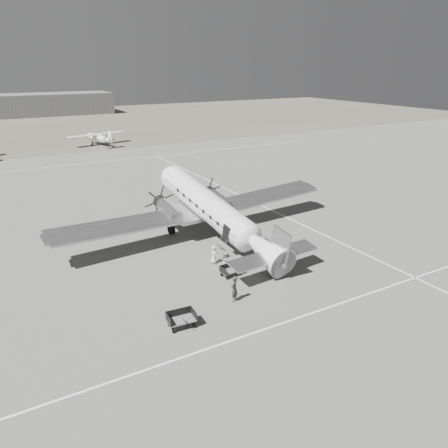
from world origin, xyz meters
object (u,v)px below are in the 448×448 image
Objects in this scene: hangar_main at (43,104)px; ramp_agent at (226,262)px; dc3_airliner at (213,212)px; baggage_cart_far at (181,320)px; passenger at (214,254)px; light_plane_right at (99,139)px; baggage_cart_near at (230,270)px; ground_crew at (234,289)px.

hangar_main reaches higher than ramp_agent.
baggage_cart_far is at bearing -130.89° from dc3_airliner.
ramp_agent is (6.28, 5.40, 0.29)m from baggage_cart_far.
hangar_main reaches higher than passenger.
hangar_main is 63.82m from light_plane_right.
light_plane_right reaches higher than ramp_agent.
baggage_cart_near is 3.83m from ground_crew.
baggage_cart_near is (-5.15, -126.66, -2.86)m from hangar_main.
hangar_main reaches higher than baggage_cart_far.
baggage_cart_far is 9.45m from passenger.
baggage_cart_far is 8.29m from ramp_agent.
light_plane_right is at bearing 84.13° from baggage_cart_far.
baggage_cart_near is at bearing -92.33° from hangar_main.
ramp_agent is at bearing 45.31° from baggage_cart_far.
baggage_cart_near is at bearing 40.77° from baggage_cart_far.
ramp_agent is (0.08, 0.87, 0.36)m from baggage_cart_near.
passenger is at bearing -142.94° from ground_crew.
ground_crew is (-1.69, -3.41, 0.49)m from baggage_cart_near.
baggage_cart_near is 0.84× the size of ground_crew.
dc3_airliner is at bearing -148.53° from ground_crew.
ramp_agent is at bearing -114.55° from dc3_airliner.
ground_crew is at bearing -110.69° from light_plane_right.
light_plane_right is 63.20m from baggage_cart_near.
light_plane_right is 62.32m from ramp_agent.
passenger is (-6.29, -60.26, -0.49)m from light_plane_right.
ground_crew is at bearing -115.64° from dc3_airliner.
light_plane_right reaches higher than passenger.
dc3_airliner is at bearing 58.35° from baggage_cart_far.
baggage_cart_near is at bearing -153.98° from ground_crew.
hangar_main is at bearing -5.82° from passenger.
ramp_agent is (-5.07, -125.79, -2.50)m from hangar_main.
hangar_main is at bearing 89.65° from baggage_cart_far.
baggage_cart_far is (-11.35, -131.19, -2.79)m from hangar_main.
baggage_cart_far is at bearing 160.08° from ramp_agent.
passenger is at bearing 33.07° from ramp_agent.
light_plane_right is 66.76m from ground_crew.
passenger is at bearing -109.81° from light_plane_right.
light_plane_right is at bearing -9.39° from passenger.
dc3_airliner is (-2.81, -119.54, -0.54)m from hangar_main.
ground_crew is 6.26m from passenger.
hangar_main is at bearing 80.20° from baggage_cart_near.
baggage_cart_far is at bearing -94.94° from hangar_main.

